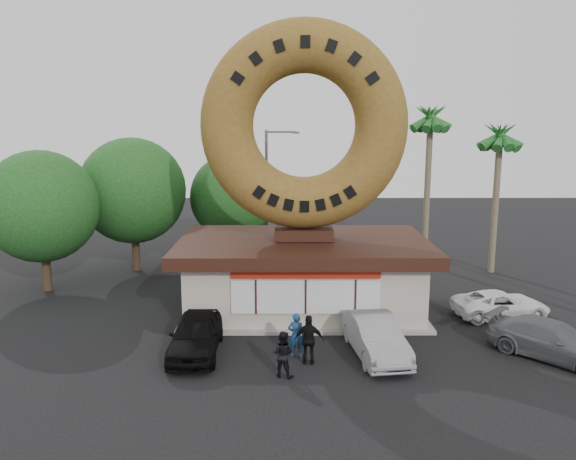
{
  "coord_description": "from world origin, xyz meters",
  "views": [
    {
      "loc": [
        -0.77,
        -18.71,
        8.43
      ],
      "look_at": [
        -0.7,
        4.0,
        4.09
      ],
      "focal_mm": 35.0,
      "sensor_mm": 36.0,
      "label": 1
    }
  ],
  "objects_px": {
    "street_lamp": "(269,188)",
    "car_white": "(501,304)",
    "person_center": "(283,354)",
    "donut_shop": "(303,272)",
    "person_right": "(309,340)",
    "car_grey": "(553,341)",
    "giant_donut": "(304,126)",
    "person_left": "(296,335)",
    "car_silver": "(375,336)",
    "car_black": "(196,335)"
  },
  "relations": [
    {
      "from": "person_center",
      "to": "car_white",
      "type": "bearing_deg",
      "value": -128.7
    },
    {
      "from": "giant_donut",
      "to": "person_right",
      "type": "xyz_separation_m",
      "value": [
        0.03,
        -6.0,
        -7.4
      ]
    },
    {
      "from": "street_lamp",
      "to": "car_silver",
      "type": "height_order",
      "value": "street_lamp"
    },
    {
      "from": "car_black",
      "to": "car_white",
      "type": "relative_size",
      "value": 1.04
    },
    {
      "from": "street_lamp",
      "to": "car_grey",
      "type": "xyz_separation_m",
      "value": [
        10.75,
        -15.52,
        -3.81
      ]
    },
    {
      "from": "person_left",
      "to": "person_center",
      "type": "distance_m",
      "value": 1.67
    },
    {
      "from": "giant_donut",
      "to": "street_lamp",
      "type": "distance_m",
      "value": 10.86
    },
    {
      "from": "person_left",
      "to": "car_black",
      "type": "distance_m",
      "value": 3.72
    },
    {
      "from": "person_center",
      "to": "car_silver",
      "type": "height_order",
      "value": "person_center"
    },
    {
      "from": "person_center",
      "to": "donut_shop",
      "type": "bearing_deg",
      "value": -77.55
    },
    {
      "from": "giant_donut",
      "to": "car_grey",
      "type": "xyz_separation_m",
      "value": [
        8.89,
        -5.52,
        -7.63
      ]
    },
    {
      "from": "street_lamp",
      "to": "car_white",
      "type": "xyz_separation_m",
      "value": [
        10.52,
        -11.13,
        -3.9
      ]
    },
    {
      "from": "donut_shop",
      "to": "car_silver",
      "type": "height_order",
      "value": "donut_shop"
    },
    {
      "from": "person_left",
      "to": "car_grey",
      "type": "relative_size",
      "value": 0.36
    },
    {
      "from": "person_center",
      "to": "car_grey",
      "type": "bearing_deg",
      "value": -151.73
    },
    {
      "from": "car_white",
      "to": "person_center",
      "type": "bearing_deg",
      "value": 113.92
    },
    {
      "from": "person_right",
      "to": "car_grey",
      "type": "relative_size",
      "value": 0.39
    },
    {
      "from": "car_silver",
      "to": "car_white",
      "type": "height_order",
      "value": "car_silver"
    },
    {
      "from": "donut_shop",
      "to": "car_white",
      "type": "xyz_separation_m",
      "value": [
        8.66,
        -1.11,
        -1.18
      ]
    },
    {
      "from": "donut_shop",
      "to": "person_left",
      "type": "xyz_separation_m",
      "value": [
        -0.42,
        -5.37,
        -0.93
      ]
    },
    {
      "from": "donut_shop",
      "to": "person_right",
      "type": "relative_size",
      "value": 6.22
    },
    {
      "from": "person_left",
      "to": "car_white",
      "type": "distance_m",
      "value": 10.03
    },
    {
      "from": "person_left",
      "to": "person_center",
      "type": "height_order",
      "value": "person_left"
    },
    {
      "from": "person_left",
      "to": "car_silver",
      "type": "distance_m",
      "value": 2.92
    },
    {
      "from": "person_left",
      "to": "car_white",
      "type": "relative_size",
      "value": 0.4
    },
    {
      "from": "person_center",
      "to": "person_right",
      "type": "bearing_deg",
      "value": -113.35
    },
    {
      "from": "street_lamp",
      "to": "car_silver",
      "type": "relative_size",
      "value": 1.81
    },
    {
      "from": "car_grey",
      "to": "person_center",
      "type": "bearing_deg",
      "value": 143.78
    },
    {
      "from": "street_lamp",
      "to": "car_silver",
      "type": "distance_m",
      "value": 16.28
    },
    {
      "from": "person_right",
      "to": "car_grey",
      "type": "bearing_deg",
      "value": -172.7
    },
    {
      "from": "car_grey",
      "to": "street_lamp",
      "type": "bearing_deg",
      "value": 79.98
    },
    {
      "from": "car_black",
      "to": "car_grey",
      "type": "xyz_separation_m",
      "value": [
        13.02,
        -0.46,
        -0.07
      ]
    },
    {
      "from": "person_center",
      "to": "car_white",
      "type": "height_order",
      "value": "person_center"
    },
    {
      "from": "street_lamp",
      "to": "person_right",
      "type": "height_order",
      "value": "street_lamp"
    },
    {
      "from": "car_black",
      "to": "person_left",
      "type": "bearing_deg",
      "value": -5.83
    },
    {
      "from": "person_center",
      "to": "car_white",
      "type": "relative_size",
      "value": 0.38
    },
    {
      "from": "car_white",
      "to": "person_right",
      "type": "bearing_deg",
      "value": 111.85
    },
    {
      "from": "giant_donut",
      "to": "car_grey",
      "type": "height_order",
      "value": "giant_donut"
    },
    {
      "from": "person_left",
      "to": "person_right",
      "type": "relative_size",
      "value": 0.93
    },
    {
      "from": "donut_shop",
      "to": "person_center",
      "type": "distance_m",
      "value": 7.09
    },
    {
      "from": "person_left",
      "to": "car_black",
      "type": "relative_size",
      "value": 0.39
    },
    {
      "from": "car_grey",
      "to": "car_white",
      "type": "xyz_separation_m",
      "value": [
        -0.23,
        4.4,
        -0.09
      ]
    },
    {
      "from": "donut_shop",
      "to": "car_silver",
      "type": "distance_m",
      "value": 5.88
    },
    {
      "from": "person_right",
      "to": "car_black",
      "type": "relative_size",
      "value": 0.41
    },
    {
      "from": "person_left",
      "to": "person_right",
      "type": "bearing_deg",
      "value": 129.26
    },
    {
      "from": "person_center",
      "to": "car_silver",
      "type": "distance_m",
      "value": 3.81
    },
    {
      "from": "person_center",
      "to": "person_right",
      "type": "height_order",
      "value": "person_right"
    },
    {
      "from": "person_right",
      "to": "car_grey",
      "type": "distance_m",
      "value": 8.88
    },
    {
      "from": "donut_shop",
      "to": "person_right",
      "type": "xyz_separation_m",
      "value": [
        0.03,
        -5.98,
        -0.87
      ]
    },
    {
      "from": "donut_shop",
      "to": "person_left",
      "type": "height_order",
      "value": "donut_shop"
    }
  ]
}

